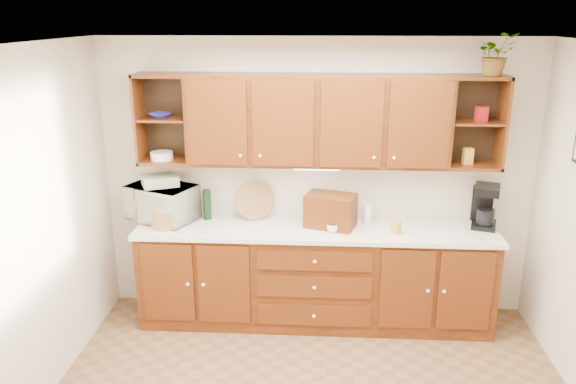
# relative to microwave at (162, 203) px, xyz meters

# --- Properties ---
(ceiling) EXTENTS (4.00, 4.00, 0.00)m
(ceiling) POSITION_rel_microwave_xyz_m (1.43, -1.57, 1.49)
(ceiling) COLOR white
(ceiling) RESTS_ON back_wall
(back_wall) EXTENTS (4.00, 0.00, 4.00)m
(back_wall) POSITION_rel_microwave_xyz_m (1.43, 0.18, 0.19)
(back_wall) COLOR beige
(back_wall) RESTS_ON floor
(left_wall) EXTENTS (0.00, 3.50, 3.50)m
(left_wall) POSITION_rel_microwave_xyz_m (-0.57, -1.57, 0.19)
(left_wall) COLOR beige
(left_wall) RESTS_ON floor
(base_cabinets) EXTENTS (3.20, 0.60, 0.90)m
(base_cabinets) POSITION_rel_microwave_xyz_m (1.43, -0.12, -0.66)
(base_cabinets) COLOR #361306
(base_cabinets) RESTS_ON floor
(countertop) EXTENTS (3.24, 0.64, 0.04)m
(countertop) POSITION_rel_microwave_xyz_m (1.43, -0.13, -0.19)
(countertop) COLOR white
(countertop) RESTS_ON base_cabinets
(upper_cabinets) EXTENTS (3.20, 0.33, 0.80)m
(upper_cabinets) POSITION_rel_microwave_xyz_m (1.44, 0.02, 0.79)
(upper_cabinets) COLOR #361306
(upper_cabinets) RESTS_ON back_wall
(undercabinet_light) EXTENTS (0.40, 0.05, 0.02)m
(undercabinet_light) POSITION_rel_microwave_xyz_m (1.43, -0.03, 0.36)
(undercabinet_light) COLOR white
(undercabinet_light) RESTS_ON upper_cabinets
(wicker_basket) EXTENTS (0.32, 0.32, 0.15)m
(wicker_basket) POSITION_rel_microwave_xyz_m (0.08, -0.19, -0.09)
(wicker_basket) COLOR #AA7846
(wicker_basket) RESTS_ON countertop
(microwave) EXTENTS (0.71, 0.61, 0.33)m
(microwave) POSITION_rel_microwave_xyz_m (0.00, 0.00, 0.00)
(microwave) COLOR white
(microwave) RESTS_ON countertop
(towel_stack) EXTENTS (0.38, 0.34, 0.09)m
(towel_stack) POSITION_rel_microwave_xyz_m (0.00, 0.00, 0.21)
(towel_stack) COLOR #E9E46D
(towel_stack) RESTS_ON microwave
(wine_bottle) EXTENTS (0.09, 0.09, 0.29)m
(wine_bottle) POSITION_rel_microwave_xyz_m (0.42, 0.04, -0.02)
(wine_bottle) COLOR black
(wine_bottle) RESTS_ON countertop
(woven_tray) EXTENTS (0.38, 0.23, 0.36)m
(woven_tray) POSITION_rel_microwave_xyz_m (0.86, 0.07, -0.16)
(woven_tray) COLOR #AA7846
(woven_tray) RESTS_ON countertop
(bread_box) EXTENTS (0.50, 0.39, 0.30)m
(bread_box) POSITION_rel_microwave_xyz_m (1.57, -0.09, -0.02)
(bread_box) COLOR #361306
(bread_box) RESTS_ON countertop
(mug_tree) EXTENTS (0.24, 0.24, 0.26)m
(mug_tree) POSITION_rel_microwave_xyz_m (1.60, -0.16, -0.13)
(mug_tree) COLOR #361306
(mug_tree) RESTS_ON countertop
(canister_red) EXTENTS (0.15, 0.15, 0.14)m
(canister_red) POSITION_rel_microwave_xyz_m (1.74, -0.06, -0.09)
(canister_red) COLOR #A41718
(canister_red) RESTS_ON countertop
(canister_white) EXTENTS (0.08, 0.08, 0.19)m
(canister_white) POSITION_rel_microwave_xyz_m (1.91, 0.00, -0.07)
(canister_white) COLOR white
(canister_white) RESTS_ON countertop
(canister_yellow) EXTENTS (0.09, 0.09, 0.12)m
(canister_yellow) POSITION_rel_microwave_xyz_m (2.14, -0.23, -0.11)
(canister_yellow) COLOR #C08A2D
(canister_yellow) RESTS_ON countertop
(coffee_maker) EXTENTS (0.28, 0.32, 0.39)m
(coffee_maker) POSITION_rel_microwave_xyz_m (2.95, 0.01, 0.02)
(coffee_maker) COLOR black
(coffee_maker) RESTS_ON countertop
(bowl_stack) EXTENTS (0.24, 0.24, 0.04)m
(bowl_stack) POSITION_rel_microwave_xyz_m (0.04, 0.01, 0.82)
(bowl_stack) COLOR navy
(bowl_stack) RESTS_ON upper_cabinets
(plate_stack) EXTENTS (0.24, 0.24, 0.07)m
(plate_stack) POSITION_rel_microwave_xyz_m (0.03, 0.00, 0.45)
(plate_stack) COLOR white
(plate_stack) RESTS_ON upper_cabinets
(pantry_box_yellow) EXTENTS (0.09, 0.07, 0.15)m
(pantry_box_yellow) POSITION_rel_microwave_xyz_m (2.76, 0.00, 0.49)
(pantry_box_yellow) COLOR #C08A2D
(pantry_box_yellow) RESTS_ON upper_cabinets
(pantry_box_red) EXTENTS (0.11, 0.10, 0.13)m
(pantry_box_red) POSITION_rel_microwave_xyz_m (2.83, -0.01, 0.86)
(pantry_box_red) COLOR #A41718
(pantry_box_red) RESTS_ON upper_cabinets
(potted_plant) EXTENTS (0.36, 0.33, 0.35)m
(potted_plant) POSITION_rel_microwave_xyz_m (2.89, -0.03, 1.36)
(potted_plant) COLOR #999999
(potted_plant) RESTS_ON upper_cabinets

